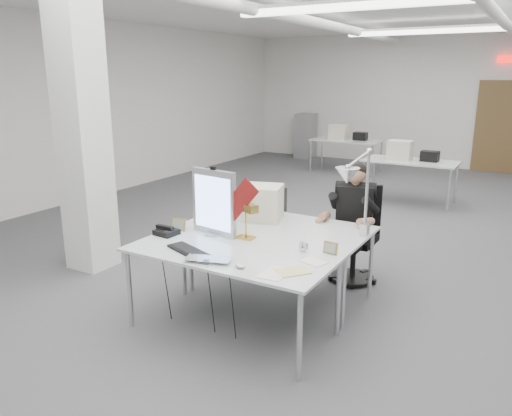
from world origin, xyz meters
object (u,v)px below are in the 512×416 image
at_px(desk_main, 231,252).
at_px(bankers_lamp, 246,221).
at_px(architect_lamp, 358,189).
at_px(monitor, 214,202).
at_px(office_chair, 354,233).
at_px(seated_person, 354,203).
at_px(desk_phone, 167,232).
at_px(beige_monitor, 263,203).
at_px(laptop, 206,262).

distance_m(desk_main, bankers_lamp, 0.41).
relative_size(bankers_lamp, architect_lamp, 0.34).
bearing_deg(monitor, office_chair, 61.93).
distance_m(office_chair, seated_person, 0.35).
bearing_deg(desk_phone, architect_lamp, 27.40).
xyz_separation_m(seated_person, monitor, (-0.94, -1.25, 0.17)).
bearing_deg(seated_person, beige_monitor, -157.77).
height_order(laptop, bankers_lamp, bankers_lamp).
relative_size(desk_main, monitor, 2.90).
bearing_deg(desk_phone, desk_main, -0.27).
relative_size(seated_person, desk_phone, 4.71).
bearing_deg(desk_main, laptop, -91.77).
relative_size(desk_phone, architect_lamp, 0.20).
distance_m(laptop, architect_lamp, 1.47).
bearing_deg(desk_main, seated_person, 70.97).
height_order(laptop, desk_phone, desk_phone).
relative_size(monitor, bankers_lamp, 1.85).
height_order(monitor, architect_lamp, architect_lamp).
bearing_deg(desk_main, office_chair, 71.52).
height_order(monitor, beige_monitor, monitor).
relative_size(office_chair, desk_phone, 5.60).
bearing_deg(architect_lamp, seated_person, 111.06).
relative_size(laptop, desk_phone, 1.89).
bearing_deg(bankers_lamp, seated_person, 85.56).
distance_m(desk_main, architect_lamp, 1.24).
xyz_separation_m(desk_phone, architect_lamp, (1.63, 0.67, 0.47)).
xyz_separation_m(office_chair, monitor, (-0.94, -1.30, 0.51)).
distance_m(desk_main, laptop, 0.36).
relative_size(desk_main, architect_lamp, 1.80).
xyz_separation_m(desk_main, monitor, (-0.40, 0.32, 0.32)).
distance_m(monitor, laptop, 0.83).
relative_size(seated_person, monitor, 1.51).
bearing_deg(beige_monitor, seated_person, 20.63).
bearing_deg(seated_person, monitor, -141.52).
xyz_separation_m(desk_main, office_chair, (0.54, 1.62, -0.19)).
distance_m(desk_main, monitor, 0.60).
xyz_separation_m(desk_main, architect_lamp, (0.85, 0.74, 0.51)).
bearing_deg(monitor, seated_person, 60.86).
distance_m(monitor, desk_phone, 0.54).
bearing_deg(office_chair, desk_main, -123.12).
relative_size(desk_main, seated_person, 1.92).
distance_m(desk_phone, architect_lamp, 1.82).
distance_m(seated_person, architect_lamp, 0.96).
bearing_deg(seated_person, desk_main, -123.67).
bearing_deg(beige_monitor, monitor, -119.27).
bearing_deg(laptop, seated_person, 55.94).
bearing_deg(monitor, architect_lamp, 26.31).
bearing_deg(laptop, architect_lamp, 33.74).
bearing_deg(architect_lamp, monitor, -160.66).
distance_m(laptop, bankers_lamp, 0.73).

